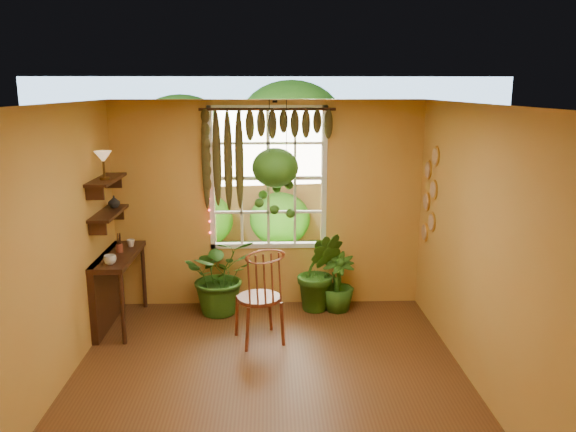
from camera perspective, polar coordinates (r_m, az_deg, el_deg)
name	(u,v)px	position (r m, az deg, el deg)	size (l,w,h in m)	color
floor	(269,390)	(5.67, -1.96, -17.21)	(4.50, 4.50, 0.00)	brown
ceiling	(266,105)	(4.90, -2.20, 11.24)	(4.50, 4.50, 0.00)	white
wall_back	(268,205)	(7.30, -2.02, 1.12)	(4.00, 4.00, 0.00)	gold
wall_left	(46,258)	(5.51, -23.41, -3.90)	(4.50, 4.50, 0.00)	gold
wall_right	(485,253)	(5.49, 19.34, -3.61)	(4.50, 4.50, 0.00)	gold
window	(268,178)	(7.27, -2.04, 3.87)	(1.52, 0.10, 1.86)	silver
valance_vine	(261,134)	(7.08, -2.78, 8.32)	(1.70, 0.12, 1.10)	#3B1F10
string_lights	(208,176)	(7.22, -8.11, 4.08)	(0.03, 0.03, 1.54)	#FF2633
wall_plates	(430,196)	(7.09, 14.18, 2.02)	(0.04, 0.32, 1.10)	#FFF0D0
counter_ledge	(111,282)	(7.16, -17.55, -6.37)	(0.40, 1.20, 0.90)	#3B1F10
shelf_lower	(109,213)	(6.92, -17.75, 0.27)	(0.25, 0.90, 0.04)	#3B1F10
shelf_upper	(106,180)	(6.85, -17.98, 3.54)	(0.25, 0.90, 0.04)	#3B1F10
backyard	(280,163)	(11.88, -0.82, 5.38)	(14.00, 10.00, 12.00)	#225016
windsor_chair	(260,310)	(6.45, -2.85, -9.55)	(0.63, 0.64, 1.31)	maroon
potted_plant_left	(221,275)	(7.25, -6.80, -5.95)	(0.92, 0.80, 1.02)	#225216
potted_plant_mid	(320,271)	(7.28, 3.23, -5.64)	(0.58, 0.47, 1.06)	#225216
potted_plant_right	(338,282)	(7.34, 5.06, -6.72)	(0.43, 0.43, 0.76)	#225216
hanging_basket	(275,172)	(7.00, -1.30, 4.53)	(0.58, 0.58, 1.47)	black
cup_a	(110,260)	(6.63, -17.63, -4.26)	(0.14, 0.14, 0.11)	silver
cup_b	(131,243)	(7.28, -15.67, -2.67)	(0.10, 0.10, 0.09)	beige
brush_jar	(119,243)	(7.06, -16.79, -2.63)	(0.08, 0.08, 0.30)	brown
shelf_vase	(114,202)	(7.13, -17.26, 1.40)	(0.14, 0.14, 0.15)	#B2AD99
tiffany_lamp	(103,159)	(6.70, -18.27, 5.55)	(0.20, 0.20, 0.33)	#543818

